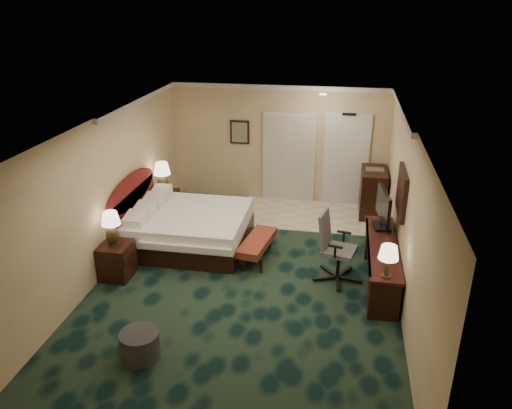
% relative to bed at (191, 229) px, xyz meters
% --- Properties ---
extents(floor, '(5.00, 7.50, 0.00)m').
position_rel_bed_xyz_m(floor, '(1.33, -1.09, -0.34)').
color(floor, black).
rests_on(floor, ground).
extents(ceiling, '(5.00, 7.50, 0.00)m').
position_rel_bed_xyz_m(ceiling, '(1.33, -1.09, 2.36)').
color(ceiling, white).
rests_on(ceiling, wall_back).
extents(wall_back, '(5.00, 0.00, 2.70)m').
position_rel_bed_xyz_m(wall_back, '(1.33, 2.66, 1.01)').
color(wall_back, tan).
rests_on(wall_back, ground).
extents(wall_front, '(5.00, 0.00, 2.70)m').
position_rel_bed_xyz_m(wall_front, '(1.33, -4.84, 1.01)').
color(wall_front, tan).
rests_on(wall_front, ground).
extents(wall_left, '(0.00, 7.50, 2.70)m').
position_rel_bed_xyz_m(wall_left, '(-1.17, -1.09, 1.01)').
color(wall_left, tan).
rests_on(wall_left, ground).
extents(wall_right, '(0.00, 7.50, 2.70)m').
position_rel_bed_xyz_m(wall_right, '(3.83, -1.09, 1.01)').
color(wall_right, tan).
rests_on(wall_right, ground).
extents(crown_molding, '(5.00, 7.50, 0.10)m').
position_rel_bed_xyz_m(crown_molding, '(1.33, -1.09, 2.31)').
color(crown_molding, silver).
rests_on(crown_molding, wall_back).
extents(tile_patch, '(3.20, 1.70, 0.01)m').
position_rel_bed_xyz_m(tile_patch, '(2.23, 1.81, -0.33)').
color(tile_patch, beige).
rests_on(tile_patch, ground).
extents(headboard, '(0.12, 2.00, 1.40)m').
position_rel_bed_xyz_m(headboard, '(-1.11, -0.09, 0.36)').
color(headboard, '#4F0E10').
rests_on(headboard, ground).
extents(entry_door, '(1.02, 0.06, 2.18)m').
position_rel_bed_xyz_m(entry_door, '(2.88, 2.63, 0.71)').
color(entry_door, silver).
rests_on(entry_door, ground).
extents(closet_doors, '(1.20, 0.06, 2.10)m').
position_rel_bed_xyz_m(closet_doors, '(1.58, 2.62, 0.71)').
color(closet_doors, '#BAB7AD').
rests_on(closet_doors, ground).
extents(wall_art, '(0.45, 0.06, 0.55)m').
position_rel_bed_xyz_m(wall_art, '(0.43, 2.62, 1.26)').
color(wall_art, '#4D6C59').
rests_on(wall_art, wall_back).
extents(wall_mirror, '(0.05, 0.95, 0.75)m').
position_rel_bed_xyz_m(wall_mirror, '(3.79, -0.49, 1.21)').
color(wall_mirror, white).
rests_on(wall_mirror, wall_right).
extents(bed, '(2.13, 1.98, 0.68)m').
position_rel_bed_xyz_m(bed, '(0.00, 0.00, 0.00)').
color(bed, white).
rests_on(bed, ground).
extents(nightstand_near, '(0.49, 0.57, 0.62)m').
position_rel_bed_xyz_m(nightstand_near, '(-0.90, -1.39, -0.03)').
color(nightstand_near, black).
rests_on(nightstand_near, ground).
extents(nightstand_far, '(0.50, 0.57, 0.62)m').
position_rel_bed_xyz_m(nightstand_far, '(-0.90, 1.08, -0.03)').
color(nightstand_far, black).
rests_on(nightstand_far, ground).
extents(lamp_near, '(0.39, 0.39, 0.60)m').
position_rel_bed_xyz_m(lamp_near, '(-0.93, -1.38, 0.58)').
color(lamp_near, black).
rests_on(lamp_near, nightstand_near).
extents(lamp_far, '(0.46, 0.46, 0.67)m').
position_rel_bed_xyz_m(lamp_far, '(-0.91, 1.04, 0.62)').
color(lamp_far, black).
rests_on(lamp_far, nightstand_far).
extents(bed_bench, '(0.59, 1.24, 0.40)m').
position_rel_bed_xyz_m(bed_bench, '(1.37, -0.34, -0.14)').
color(bed_bench, brown).
rests_on(bed_bench, ground).
extents(ottoman, '(0.66, 0.66, 0.38)m').
position_rel_bed_xyz_m(ottoman, '(0.29, -3.30, -0.15)').
color(ottoman, '#2A2930').
rests_on(ottoman, ground).
extents(desk, '(0.51, 2.37, 0.68)m').
position_rel_bed_xyz_m(desk, '(3.56, -0.75, 0.00)').
color(desk, black).
rests_on(desk, ground).
extents(tv, '(0.21, 0.90, 0.70)m').
position_rel_bed_xyz_m(tv, '(3.57, -0.05, 0.70)').
color(tv, black).
rests_on(tv, desk).
extents(desk_lamp, '(0.36, 0.36, 0.52)m').
position_rel_bed_xyz_m(desk_lamp, '(3.55, -1.76, 0.60)').
color(desk_lamp, black).
rests_on(desk_lamp, desk).
extents(desk_chair, '(0.83, 0.80, 1.20)m').
position_rel_bed_xyz_m(desk_chair, '(2.85, -0.81, 0.26)').
color(desk_chair, '#4A4B4E').
rests_on(desk_chair, ground).
extents(minibar, '(0.54, 0.97, 1.03)m').
position_rel_bed_xyz_m(minibar, '(3.51, 2.11, 0.18)').
color(minibar, black).
rests_on(minibar, ground).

